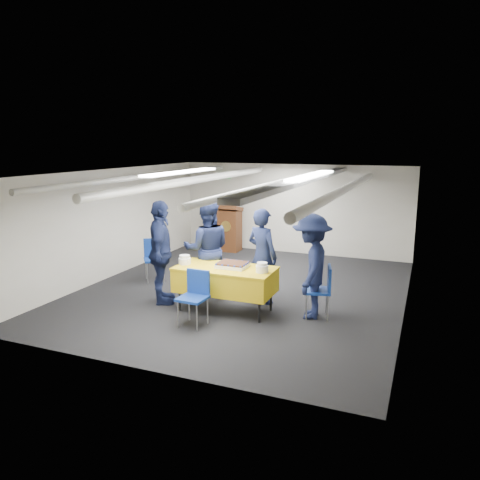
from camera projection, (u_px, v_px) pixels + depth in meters
name	position (u px, v px, depth m)	size (l,w,h in m)	color
ground	(243.00, 290.00, 9.15)	(7.00, 7.00, 0.00)	black
room_shell	(255.00, 196.00, 9.12)	(6.00, 7.00, 2.30)	beige
serving_table	(225.00, 279.00, 7.94)	(1.69, 0.83, 0.77)	black
sheet_cake	(233.00, 265.00, 7.90)	(0.51, 0.40, 0.09)	white
plate_stack_left	(185.00, 260.00, 8.11)	(0.22, 0.22, 0.16)	white
plate_stack_right	(262.00, 268.00, 7.59)	(0.21, 0.21, 0.16)	white
podium	(229.00, 228.00, 12.38)	(0.62, 0.53, 1.25)	#5D3017
chair_near	(195.00, 292.00, 7.37)	(0.44, 0.44, 0.87)	gray
chair_right	(322.00, 286.00, 7.67)	(0.51, 0.51, 0.87)	gray
chair_left	(154.00, 255.00, 9.79)	(0.59, 0.59, 0.87)	gray
sailor_a	(262.00, 256.00, 8.35)	(0.62, 0.41, 1.71)	black
sailor_b	(207.00, 249.00, 8.63)	(0.88, 0.69, 1.82)	black
sailor_c	(161.00, 253.00, 8.28)	(1.09, 0.45, 1.86)	black
sailor_d	(311.00, 266.00, 7.62)	(1.11, 0.64, 1.72)	black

